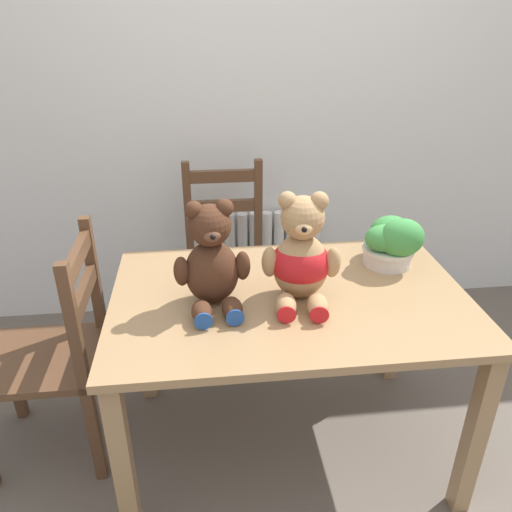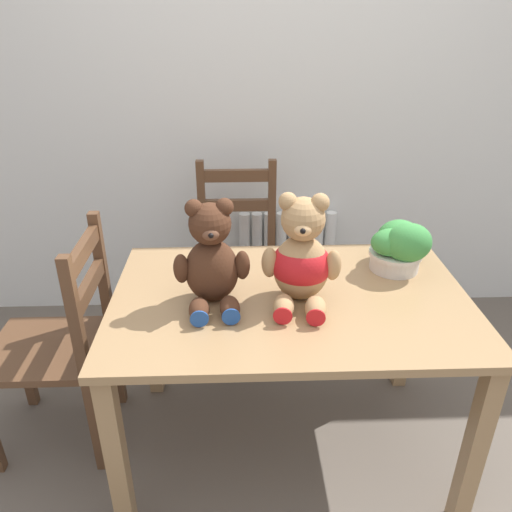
{
  "view_description": "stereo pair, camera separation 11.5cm",
  "coord_description": "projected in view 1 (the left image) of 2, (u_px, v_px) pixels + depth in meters",
  "views": [
    {
      "loc": [
        -0.29,
        -1.09,
        1.65
      ],
      "look_at": [
        -0.12,
        0.4,
        0.89
      ],
      "focal_mm": 35.0,
      "sensor_mm": 36.0,
      "label": 1
    },
    {
      "loc": [
        -0.18,
        -1.1,
        1.65
      ],
      "look_at": [
        -0.12,
        0.4,
        0.89
      ],
      "focal_mm": 35.0,
      "sensor_mm": 36.0,
      "label": 2
    }
  ],
  "objects": [
    {
      "name": "teddy_bear_right",
      "position": [
        301.0,
        258.0,
        1.7
      ],
      "size": [
        0.27,
        0.29,
        0.39
      ],
      "rotation": [
        0.0,
        0.0,
        3.01
      ],
      "color": "tan",
      "rests_on": "dining_table"
    },
    {
      "name": "wooden_chair_behind",
      "position": [
        226.0,
        263.0,
        2.58
      ],
      "size": [
        0.4,
        0.39,
        0.96
      ],
      "rotation": [
        0.0,
        0.0,
        3.14
      ],
      "color": "brown",
      "rests_on": "ground_plane"
    },
    {
      "name": "radiator",
      "position": [
        272.0,
        266.0,
        2.95
      ],
      "size": [
        0.56,
        0.1,
        0.61
      ],
      "color": "white",
      "rests_on": "ground_plane"
    },
    {
      "name": "dining_table",
      "position": [
        289.0,
        319.0,
        1.83
      ],
      "size": [
        1.27,
        0.83,
        0.73
      ],
      "color": "#9E7A51",
      "rests_on": "ground_plane"
    },
    {
      "name": "wall_back",
      "position": [
        254.0,
        82.0,
        2.53
      ],
      "size": [
        8.0,
        0.04,
        2.6
      ],
      "primitive_type": "cube",
      "color": "silver",
      "rests_on": "ground_plane"
    },
    {
      "name": "wooden_chair_side",
      "position": [
        54.0,
        354.0,
        1.9
      ],
      "size": [
        0.45,
        0.41,
        0.94
      ],
      "rotation": [
        0.0,
        0.0,
        1.57
      ],
      "color": "brown",
      "rests_on": "ground_plane"
    },
    {
      "name": "potted_plant",
      "position": [
        392.0,
        240.0,
        1.95
      ],
      "size": [
        0.23,
        0.26,
        0.21
      ],
      "color": "beige",
      "rests_on": "dining_table"
    },
    {
      "name": "teddy_bear_left",
      "position": [
        212.0,
        262.0,
        1.66
      ],
      "size": [
        0.26,
        0.27,
        0.37
      ],
      "rotation": [
        0.0,
        0.0,
        3.23
      ],
      "color": "#472819",
      "rests_on": "dining_table"
    }
  ]
}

